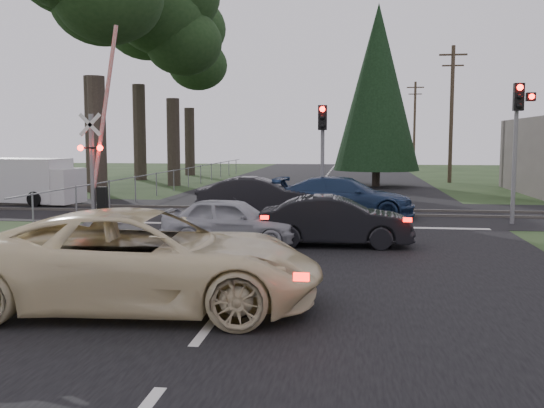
% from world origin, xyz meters
% --- Properties ---
extents(ground, '(120.00, 120.00, 0.00)m').
position_xyz_m(ground, '(0.00, 0.00, 0.00)').
color(ground, '#203317').
rests_on(ground, ground).
extents(road, '(14.00, 100.00, 0.01)m').
position_xyz_m(road, '(0.00, 10.00, 0.01)').
color(road, black).
rests_on(road, ground).
extents(rail_corridor, '(120.00, 8.00, 0.01)m').
position_xyz_m(rail_corridor, '(0.00, 12.00, 0.01)').
color(rail_corridor, black).
rests_on(rail_corridor, ground).
extents(stop_line, '(13.00, 0.35, 0.00)m').
position_xyz_m(stop_line, '(0.00, 8.20, 0.01)').
color(stop_line, silver).
rests_on(stop_line, ground).
extents(rail_near, '(120.00, 0.12, 0.10)m').
position_xyz_m(rail_near, '(0.00, 11.20, 0.05)').
color(rail_near, '#59544C').
rests_on(rail_near, ground).
extents(rail_far, '(120.00, 0.12, 0.10)m').
position_xyz_m(rail_far, '(0.00, 12.80, 0.05)').
color(rail_far, '#59544C').
rests_on(rail_far, ground).
extents(crossing_signal, '(1.62, 0.38, 6.96)m').
position_xyz_m(crossing_signal, '(-7.27, 9.79, 2.06)').
color(crossing_signal, slate).
rests_on(crossing_signal, ground).
extents(traffic_signal_right, '(0.68, 0.48, 4.70)m').
position_xyz_m(traffic_signal_right, '(7.55, 9.47, 3.31)').
color(traffic_signal_right, slate).
rests_on(traffic_signal_right, ground).
extents(traffic_signal_center, '(0.32, 0.48, 4.10)m').
position_xyz_m(traffic_signal_center, '(1.00, 10.68, 2.81)').
color(traffic_signal_center, slate).
rests_on(traffic_signal_center, ground).
extents(utility_pole_mid, '(1.80, 0.26, 9.00)m').
position_xyz_m(utility_pole_mid, '(8.50, 30.00, 4.73)').
color(utility_pole_mid, '#4C3D2D').
rests_on(utility_pole_mid, ground).
extents(utility_pole_far, '(1.80, 0.26, 9.00)m').
position_xyz_m(utility_pole_far, '(8.50, 55.00, 4.73)').
color(utility_pole_far, '#4C3D2D').
rests_on(utility_pole_far, ground).
extents(euc_tree_c, '(6.00, 6.00, 13.20)m').
position_xyz_m(euc_tree_c, '(-9.00, 25.00, 9.51)').
color(euc_tree_c, '#473D33').
rests_on(euc_tree_c, ground).
extents(euc_tree_d, '(7.50, 7.50, 16.50)m').
position_xyz_m(euc_tree_d, '(-13.00, 30.00, 11.91)').
color(euc_tree_d, '#473D33').
rests_on(euc_tree_d, ground).
extents(euc_tree_e, '(6.00, 6.00, 13.20)m').
position_xyz_m(euc_tree_e, '(-11.00, 36.00, 9.51)').
color(euc_tree_e, '#473D33').
rests_on(euc_tree_e, ground).
extents(conifer_tree, '(5.20, 5.20, 11.00)m').
position_xyz_m(conifer_tree, '(3.50, 26.00, 5.99)').
color(conifer_tree, '#473D33').
rests_on(conifer_tree, ground).
extents(fence_left, '(0.10, 36.00, 1.20)m').
position_xyz_m(fence_left, '(-7.80, 22.50, 0.00)').
color(fence_left, slate).
rests_on(fence_left, ground).
extents(cream_coupe, '(6.22, 3.23, 1.67)m').
position_xyz_m(cream_coupe, '(-1.32, -2.00, 0.84)').
color(cream_coupe, beige).
rests_on(cream_coupe, ground).
extents(dark_hatchback, '(4.10, 1.56, 1.34)m').
position_xyz_m(dark_hatchback, '(1.70, 4.56, 0.67)').
color(dark_hatchback, black).
rests_on(dark_hatchback, ground).
extents(silver_car, '(3.81, 1.62, 1.28)m').
position_xyz_m(silver_car, '(-1.13, 4.42, 0.64)').
color(silver_car, '#A8A9B0').
rests_on(silver_car, ground).
extents(blue_sedan, '(5.27, 2.49, 1.48)m').
position_xyz_m(blue_sedan, '(1.82, 10.65, 0.74)').
color(blue_sedan, navy).
rests_on(blue_sedan, ground).
extents(dark_car_far, '(4.59, 1.84, 1.48)m').
position_xyz_m(dark_car_far, '(-1.24, 10.02, 0.74)').
color(dark_car_far, black).
rests_on(dark_car_far, ground).
extents(white_van, '(5.36, 2.42, 2.03)m').
position_xyz_m(white_van, '(-12.32, 13.46, 1.03)').
color(white_van, silver).
rests_on(white_van, ground).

